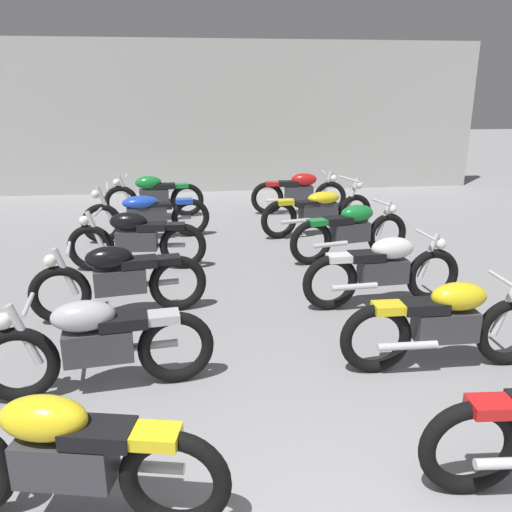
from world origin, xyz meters
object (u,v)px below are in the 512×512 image
object	(u,v)px
motorcycle_left_row_1	(97,343)
motorcycle_right_row_5	(299,192)
motorcycle_left_row_2	(119,279)
motorcycle_right_row_2	(384,269)
motorcycle_right_row_4	(319,210)
motorcycle_left_row_3	(136,239)
motorcycle_right_row_1	(446,323)
motorcycle_left_row_0	(64,456)
motorcycle_left_row_5	(154,195)
motorcycle_left_row_4	(146,214)
motorcycle_right_row_3	(351,231)

from	to	relation	value
motorcycle_left_row_1	motorcycle_right_row_5	world-z (taller)	same
motorcycle_left_row_2	motorcycle_left_row_1	bearing A→B (deg)	-90.09
motorcycle_right_row_2	motorcycle_right_row_4	xyz separation A→B (m)	(0.02, 3.28, -0.01)
motorcycle_right_row_4	motorcycle_left_row_3	bearing A→B (deg)	-153.10
motorcycle_left_row_2	motorcycle_right_row_1	size ratio (longest dim) A/B	1.00
motorcycle_right_row_5	motorcycle_left_row_0	bearing A→B (deg)	-111.18
motorcycle_left_row_5	motorcycle_right_row_5	world-z (taller)	same
motorcycle_left_row_4	motorcycle_right_row_3	bearing A→B (deg)	-26.31
motorcycle_right_row_2	motorcycle_right_row_5	world-z (taller)	same
motorcycle_right_row_1	motorcycle_left_row_5	bearing A→B (deg)	114.76
motorcycle_left_row_1	motorcycle_right_row_3	xyz separation A→B (m)	(3.23, 3.30, 0.00)
motorcycle_left_row_0	motorcycle_left_row_5	distance (m)	7.94
motorcycle_right_row_4	motorcycle_left_row_2	bearing A→B (deg)	-133.99
motorcycle_right_row_1	motorcycle_right_row_2	bearing A→B (deg)	91.29
motorcycle_right_row_4	motorcycle_right_row_5	xyz separation A→B (m)	(-0.01, 1.63, 0.01)
motorcycle_left_row_4	motorcycle_right_row_1	world-z (taller)	motorcycle_left_row_4
motorcycle_left_row_2	motorcycle_right_row_3	distance (m)	3.65
motorcycle_left_row_1	motorcycle_right_row_4	bearing A→B (deg)	57.14
motorcycle_left_row_5	motorcycle_right_row_1	xyz separation A→B (m)	(2.98, -6.47, 0.00)
motorcycle_left_row_0	motorcycle_right_row_5	xyz separation A→B (m)	(3.06, 7.89, 0.00)
motorcycle_left_row_1	motorcycle_left_row_3	distance (m)	3.25
motorcycle_left_row_1	motorcycle_left_row_4	world-z (taller)	motorcycle_left_row_4
motorcycle_right_row_1	motorcycle_left_row_1	bearing A→B (deg)	179.93
motorcycle_right_row_2	motorcycle_right_row_5	distance (m)	4.90
motorcycle_right_row_4	motorcycle_right_row_5	size ratio (longest dim) A/B	1.08
motorcycle_right_row_5	motorcycle_right_row_3	bearing A→B (deg)	-87.45
motorcycle_right_row_3	motorcycle_right_row_5	world-z (taller)	same
motorcycle_left_row_2	motorcycle_right_row_1	xyz separation A→B (m)	(3.11, -1.60, 0.00)
motorcycle_left_row_1	motorcycle_left_row_5	xyz separation A→B (m)	(0.13, 6.47, 0.00)
motorcycle_right_row_1	motorcycle_right_row_3	xyz separation A→B (m)	(0.11, 3.30, 0.00)
motorcycle_left_row_0	motorcycle_right_row_5	size ratio (longest dim) A/B	0.99
motorcycle_left_row_0	motorcycle_left_row_4	world-z (taller)	motorcycle_left_row_4
motorcycle_right_row_2	motorcycle_right_row_5	xyz separation A→B (m)	(0.00, 4.90, 0.00)
motorcycle_left_row_3	motorcycle_right_row_5	world-z (taller)	same
motorcycle_right_row_3	motorcycle_right_row_4	bearing A→B (deg)	94.85
motorcycle_left_row_5	motorcycle_right_row_4	xyz separation A→B (m)	(2.97, -1.67, -0.01)
motorcycle_right_row_2	motorcycle_right_row_3	size ratio (longest dim) A/B	1.01
motorcycle_left_row_2	motorcycle_right_row_5	distance (m)	5.73
motorcycle_left_row_4	motorcycle_left_row_5	xyz separation A→B (m)	(0.05, 1.61, 0.01)
motorcycle_right_row_1	motorcycle_left_row_4	bearing A→B (deg)	121.96
motorcycle_right_row_5	motorcycle_left_row_3	bearing A→B (deg)	-133.73
motorcycle_right_row_2	motorcycle_right_row_5	size ratio (longest dim) A/B	1.00
motorcycle_left_row_5	motorcycle_right_row_1	world-z (taller)	same
motorcycle_left_row_5	motorcycle_right_row_1	distance (m)	7.13
motorcycle_left_row_3	motorcycle_left_row_5	xyz separation A→B (m)	(0.08, 3.21, 0.00)
motorcycle_left_row_1	motorcycle_left_row_5	bearing A→B (deg)	88.83
motorcycle_left_row_4	motorcycle_right_row_1	bearing A→B (deg)	-58.04
motorcycle_left_row_0	motorcycle_right_row_4	bearing A→B (deg)	63.89
motorcycle_left_row_3	motorcycle_right_row_1	size ratio (longest dim) A/B	1.00
motorcycle_right_row_3	motorcycle_left_row_1	bearing A→B (deg)	-134.34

